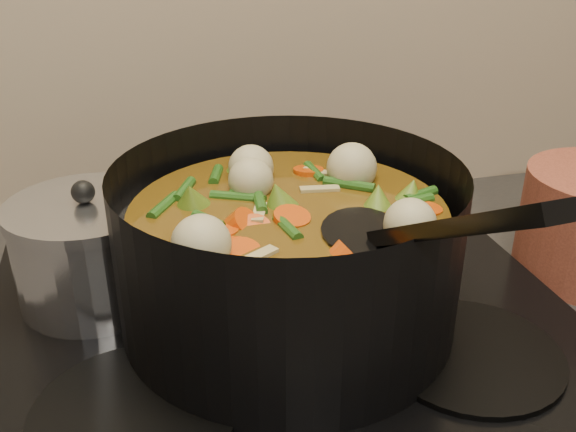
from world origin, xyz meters
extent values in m
cube|color=black|center=(0.00, 1.93, 0.89)|extent=(2.64, 0.64, 0.05)
cube|color=black|center=(0.00, 1.93, 0.92)|extent=(0.62, 0.54, 0.02)
cylinder|color=black|center=(-0.16, 1.80, 0.93)|extent=(0.18, 0.18, 0.01)
cylinder|color=black|center=(0.16, 1.80, 0.93)|extent=(0.18, 0.18, 0.01)
cylinder|color=black|center=(-0.16, 2.06, 0.93)|extent=(0.18, 0.18, 0.01)
cylinder|color=black|center=(0.16, 2.06, 0.93)|extent=(0.18, 0.18, 0.01)
cylinder|color=black|center=(0.00, 1.91, 1.02)|extent=(0.37, 0.37, 0.17)
cylinder|color=black|center=(0.00, 1.91, 0.94)|extent=(0.34, 0.34, 0.01)
cylinder|color=brown|center=(0.00, 1.91, 1.00)|extent=(0.31, 0.31, 0.12)
cylinder|color=#D14109|center=(0.05, 1.91, 1.06)|extent=(0.03, 0.04, 0.03)
cylinder|color=#D14109|center=(0.05, 1.97, 1.06)|extent=(0.05, 0.05, 0.03)
cylinder|color=#D14109|center=(-0.04, 2.01, 1.06)|extent=(0.05, 0.05, 0.03)
cylinder|color=#D14109|center=(-0.06, 1.92, 1.06)|extent=(0.04, 0.04, 0.03)
cylinder|color=#D14109|center=(-0.06, 1.83, 1.06)|extent=(0.04, 0.04, 0.03)
cylinder|color=#D14109|center=(0.02, 1.86, 1.06)|extent=(0.05, 0.05, 0.03)
cylinder|color=#D14109|center=(0.08, 1.88, 1.06)|extent=(0.04, 0.04, 0.03)
cylinder|color=#D14109|center=(0.09, 1.98, 1.06)|extent=(0.04, 0.04, 0.03)
cylinder|color=#D14109|center=(0.00, 1.97, 1.06)|extent=(0.05, 0.05, 0.03)
cylinder|color=#D14109|center=(-0.09, 1.95, 1.06)|extent=(0.05, 0.05, 0.03)
sphere|color=#C0B787|center=(0.08, 1.91, 1.07)|extent=(0.05, 0.05, 0.05)
sphere|color=#C0B787|center=(0.00, 1.98, 1.07)|extent=(0.05, 0.05, 0.05)
sphere|color=#C0B787|center=(-0.07, 1.90, 1.07)|extent=(0.05, 0.05, 0.05)
sphere|color=#C0B787|center=(0.02, 1.83, 1.07)|extent=(0.05, 0.05, 0.05)
sphere|color=#C0B787|center=(0.07, 1.92, 1.07)|extent=(0.05, 0.05, 0.05)
cone|color=#5B7B1E|center=(-0.04, 1.82, 1.07)|extent=(0.05, 0.05, 0.04)
cone|color=#5B7B1E|center=(0.08, 1.85, 1.07)|extent=(0.05, 0.05, 0.04)
cone|color=#5B7B1E|center=(0.07, 1.98, 1.07)|extent=(0.05, 0.05, 0.04)
cone|color=#5B7B1E|center=(-0.06, 1.98, 1.07)|extent=(0.05, 0.05, 0.04)
cone|color=#5B7B1E|center=(-0.08, 1.86, 1.07)|extent=(0.05, 0.05, 0.04)
cone|color=#5B7B1E|center=(0.04, 1.81, 1.07)|extent=(0.05, 0.05, 0.04)
cylinder|color=#295E1B|center=(0.04, 1.95, 1.06)|extent=(0.01, 0.05, 0.01)
cylinder|color=#295E1B|center=(-0.01, 2.02, 1.06)|extent=(0.04, 0.04, 0.01)
cylinder|color=#295E1B|center=(-0.08, 1.96, 1.06)|extent=(0.05, 0.02, 0.01)
cylinder|color=#295E1B|center=(-0.07, 1.89, 1.06)|extent=(0.03, 0.05, 0.01)
cylinder|color=#295E1B|center=(-0.02, 1.86, 1.06)|extent=(0.03, 0.05, 0.01)
cylinder|color=#295E1B|center=(0.05, 1.80, 1.06)|extent=(0.05, 0.02, 0.01)
cylinder|color=#295E1B|center=(0.10, 1.88, 1.06)|extent=(0.04, 0.04, 0.01)
cylinder|color=#295E1B|center=(0.07, 1.94, 1.06)|extent=(0.01, 0.05, 0.01)
cylinder|color=#295E1B|center=(0.01, 1.96, 1.06)|extent=(0.04, 0.04, 0.01)
cylinder|color=#295E1B|center=(-0.07, 2.00, 1.06)|extent=(0.05, 0.02, 0.01)
cylinder|color=#295E1B|center=(-0.09, 1.91, 1.06)|extent=(0.03, 0.05, 0.01)
cylinder|color=#295E1B|center=(-0.05, 1.85, 1.06)|extent=(0.03, 0.05, 0.01)
cylinder|color=#295E1B|center=(0.01, 1.85, 1.06)|extent=(0.05, 0.02, 0.01)
cube|color=tan|center=(-0.08, 1.90, 1.06)|extent=(0.05, 0.01, 0.00)
cube|color=tan|center=(0.02, 1.82, 1.06)|extent=(0.02, 0.05, 0.00)
cube|color=tan|center=(0.09, 1.92, 1.06)|extent=(0.05, 0.04, 0.00)
cube|color=tan|center=(-0.02, 1.99, 1.06)|extent=(0.04, 0.04, 0.00)
cube|color=tan|center=(-0.08, 1.88, 1.06)|extent=(0.03, 0.05, 0.00)
ellipsoid|color=black|center=(0.05, 1.84, 1.06)|extent=(0.10, 0.11, 0.01)
cube|color=black|center=(0.08, 1.72, 1.12)|extent=(0.04, 0.21, 0.13)
cylinder|color=silver|center=(-0.19, 2.00, 0.98)|extent=(0.16, 0.16, 0.10)
cylinder|color=silver|center=(-0.19, 2.00, 1.04)|extent=(0.17, 0.17, 0.01)
sphere|color=black|center=(-0.19, 2.00, 1.06)|extent=(0.02, 0.02, 0.02)
camera|label=1|loc=(-0.14, 1.36, 1.33)|focal=40.00mm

